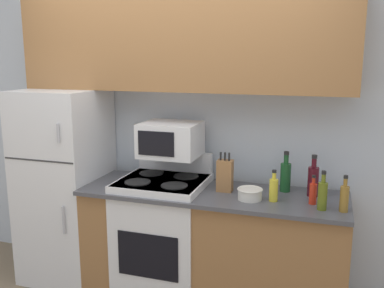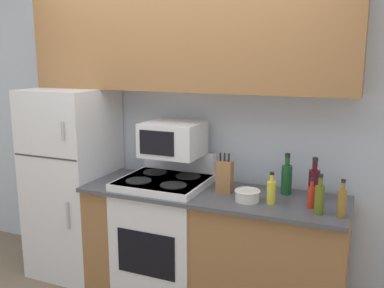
# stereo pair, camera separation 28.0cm
# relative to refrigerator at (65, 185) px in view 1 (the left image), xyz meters

# --- Properties ---
(wall_back) EXTENTS (8.00, 0.05, 2.55)m
(wall_back) POSITION_rel_refrigerator_xyz_m (0.97, 0.36, 0.47)
(wall_back) COLOR silver
(wall_back) RESTS_ON ground_plane
(lower_cabinets) EXTENTS (1.94, 0.64, 0.89)m
(lower_cabinets) POSITION_rel_refrigerator_xyz_m (1.29, -0.02, -0.36)
(lower_cabinets) COLOR #9E6B3D
(lower_cabinets) RESTS_ON ground_plane
(refrigerator) EXTENTS (0.63, 0.67, 1.60)m
(refrigerator) POSITION_rel_refrigerator_xyz_m (0.00, 0.00, 0.00)
(refrigerator) COLOR white
(refrigerator) RESTS_ON ground_plane
(upper_cabinets) EXTENTS (2.58, 0.33, 0.74)m
(upper_cabinets) POSITION_rel_refrigerator_xyz_m (0.97, 0.17, 1.17)
(upper_cabinets) COLOR #9E6B3D
(upper_cabinets) RESTS_ON refrigerator
(stove) EXTENTS (0.65, 0.62, 1.10)m
(stove) POSITION_rel_refrigerator_xyz_m (0.90, -0.03, -0.32)
(stove) COLOR white
(stove) RESTS_ON ground_plane
(microwave) EXTENTS (0.44, 0.38, 0.26)m
(microwave) POSITION_rel_refrigerator_xyz_m (0.93, 0.07, 0.43)
(microwave) COLOR white
(microwave) RESTS_ON stove
(knife_block) EXTENTS (0.11, 0.09, 0.29)m
(knife_block) POSITION_rel_refrigerator_xyz_m (1.38, -0.00, 0.20)
(knife_block) COLOR #9E6B3D
(knife_block) RESTS_ON lower_cabinets
(bowl) EXTENTS (0.18, 0.18, 0.08)m
(bowl) POSITION_rel_refrigerator_xyz_m (1.59, -0.13, 0.13)
(bowl) COLOR silver
(bowl) RESTS_ON lower_cabinets
(bottle_wine_green) EXTENTS (0.08, 0.08, 0.30)m
(bottle_wine_green) POSITION_rel_refrigerator_xyz_m (1.80, 0.13, 0.20)
(bottle_wine_green) COLOR #194C23
(bottle_wine_green) RESTS_ON lower_cabinets
(bottle_hot_sauce) EXTENTS (0.05, 0.05, 0.20)m
(bottle_hot_sauce) POSITION_rel_refrigerator_xyz_m (2.01, -0.09, 0.16)
(bottle_hot_sauce) COLOR red
(bottle_hot_sauce) RESTS_ON lower_cabinets
(bottle_cooking_spray) EXTENTS (0.06, 0.06, 0.22)m
(bottle_cooking_spray) POSITION_rel_refrigerator_xyz_m (1.75, -0.12, 0.17)
(bottle_cooking_spray) COLOR gold
(bottle_cooking_spray) RESTS_ON lower_cabinets
(bottle_olive_oil) EXTENTS (0.06, 0.06, 0.26)m
(bottle_olive_oil) POSITION_rel_refrigerator_xyz_m (2.07, -0.19, 0.19)
(bottle_olive_oil) COLOR #5B6619
(bottle_olive_oil) RESTS_ON lower_cabinets
(bottle_vinegar) EXTENTS (0.06, 0.06, 0.24)m
(bottle_vinegar) POSITION_rel_refrigerator_xyz_m (2.20, -0.18, 0.18)
(bottle_vinegar) COLOR olive
(bottle_vinegar) RESTS_ON lower_cabinets
(bottle_wine_red) EXTENTS (0.08, 0.08, 0.30)m
(bottle_wine_red) POSITION_rel_refrigerator_xyz_m (2.00, 0.08, 0.20)
(bottle_wine_red) COLOR #470F19
(bottle_wine_red) RESTS_ON lower_cabinets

